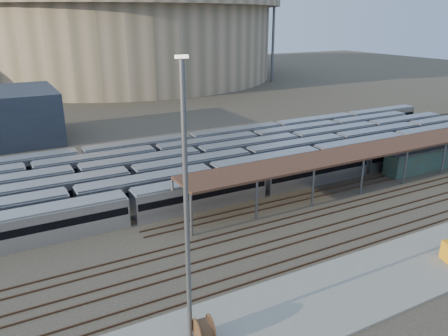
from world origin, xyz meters
The scene contains 11 objects.
ground centered at (0.00, 0.00, 0.00)m, with size 420.00×420.00×0.00m, color #383026.
apron centered at (-5.00, -15.00, 0.10)m, with size 50.00×9.00×0.20m, color gray.
subway_trains centered at (2.83, 18.50, 1.80)m, with size 124.16×23.90×3.60m.
inspection_shed centered at (22.00, 4.00, 4.98)m, with size 60.30×6.00×5.30m.
empty_tracks centered at (0.00, -5.00, 0.09)m, with size 170.00×9.62×0.18m.
stadium centered at (25.00, 140.00, 16.47)m, with size 124.00×124.00×32.50m.
floodlight_2 centered at (70.00, 100.00, 20.65)m, with size 4.00×1.00×38.40m.
floodlight_3 centered at (-10.00, 160.00, 20.65)m, with size 4.00×1.00×38.40m.
teal_boxcar centered at (33.66, 4.00, 1.68)m, with size 14.42×2.79×3.36m, color #1E4C4A.
cable_reel_east centered at (-14.27, -14.84, 1.22)m, with size 2.05×2.05×1.14m, color brown.
yard_light_pole centered at (-15.03, -13.99, 10.77)m, with size 0.81×0.36×20.97m.
Camera 1 is at (-25.68, -39.17, 23.36)m, focal length 35.00 mm.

